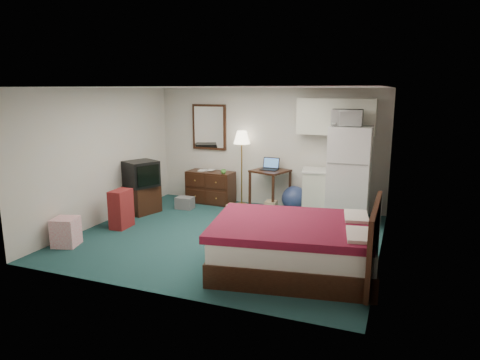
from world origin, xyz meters
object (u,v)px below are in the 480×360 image
at_px(kitchen_counter, 324,193).
at_px(suitcase, 121,209).
at_px(desk, 270,189).
at_px(tv_stand, 141,199).
at_px(bed, 293,247).
at_px(fridge, 349,175).
at_px(floor_lamp, 242,168).
at_px(dresser, 211,187).

distance_m(kitchen_counter, suitcase, 3.91).
xyz_separation_m(desk, tv_stand, (-2.37, -1.20, -0.13)).
xyz_separation_m(tv_stand, suitcase, (0.23, -0.97, 0.07)).
height_order(kitchen_counter, bed, kitchen_counter).
bearing_deg(fridge, bed, -99.87).
bearing_deg(bed, desk, 103.70).
distance_m(bed, suitcase, 3.45).
relative_size(desk, bed, 0.39).
xyz_separation_m(desk, fridge, (1.64, -0.33, 0.49)).
relative_size(kitchen_counter, bed, 0.42).
height_order(tv_stand, suitcase, suitcase).
height_order(desk, tv_stand, desk).
xyz_separation_m(bed, tv_stand, (-3.61, 1.67, -0.06)).
distance_m(fridge, suitcase, 4.24).
height_order(floor_lamp, desk, floor_lamp).
bearing_deg(floor_lamp, kitchen_counter, -4.34).
relative_size(floor_lamp, suitcase, 2.31).
bearing_deg(dresser, desk, 1.43).
relative_size(floor_lamp, tv_stand, 2.62).
bearing_deg(fridge, kitchen_counter, 149.31).
distance_m(desk, kitchen_counter, 1.13).
xyz_separation_m(kitchen_counter, tv_stand, (-3.50, -1.17, -0.16)).
relative_size(dresser, tv_stand, 1.68).
distance_m(desk, suitcase, 3.05).
bearing_deg(kitchen_counter, bed, -96.79).
height_order(fridge, suitcase, fridge).
relative_size(desk, tv_stand, 1.35).
bearing_deg(dresser, bed, -46.03).
distance_m(tv_stand, suitcase, 1.00).
bearing_deg(floor_lamp, desk, -8.29).
distance_m(floor_lamp, desk, 0.78).
distance_m(kitchen_counter, fridge, 0.75).
xyz_separation_m(floor_lamp, fridge, (2.31, -0.43, 0.10)).
bearing_deg(suitcase, floor_lamp, 54.77).
relative_size(dresser, suitcase, 1.48).
bearing_deg(desk, floor_lamp, -168.96).
xyz_separation_m(bed, suitcase, (-3.37, 0.70, 0.01)).
xyz_separation_m(floor_lamp, suitcase, (-1.47, -2.27, -0.46)).
xyz_separation_m(dresser, kitchen_counter, (2.50, -0.05, 0.09)).
bearing_deg(fridge, dresser, 172.74).
relative_size(floor_lamp, desk, 1.93).
bearing_deg(dresser, fridge, -4.62).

